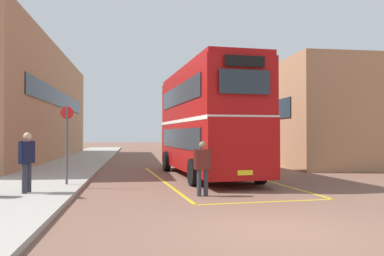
{
  "coord_description": "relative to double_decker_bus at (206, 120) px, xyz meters",
  "views": [
    {
      "loc": [
        -2.72,
        -7.49,
        1.9
      ],
      "look_at": [
        0.21,
        12.92,
        2.2
      ],
      "focal_mm": 37.3,
      "sensor_mm": 36.0,
      "label": 1
    }
  ],
  "objects": [
    {
      "name": "single_deck_bus",
      "position": [
        2.51,
        19.47,
        -0.87
      ],
      "size": [
        2.82,
        8.76,
        3.02
      ],
      "color": "black",
      "rests_on": "ground"
    },
    {
      "name": "pedestrian_boarding",
      "position": [
        -1.1,
        -5.43,
        -1.55
      ],
      "size": [
        0.56,
        0.28,
        1.67
      ],
      "color": "#2D2D38",
      "rests_on": "ground"
    },
    {
      "name": "bus_stop_sign",
      "position": [
        -5.5,
        -3.07,
        -0.74
      ],
      "size": [
        0.44,
        0.08,
        2.71
      ],
      "color": "#4C4C51",
      "rests_on": "sidewalk_left"
    },
    {
      "name": "depot_building_right",
      "position": [
        8.2,
        8.67,
        0.51
      ],
      "size": [
        6.31,
        15.63,
        6.05
      ],
      "color": "#AD7A56",
      "rests_on": "ground"
    },
    {
      "name": "ground_plane",
      "position": [
        -0.43,
        4.46,
        -2.51
      ],
      "size": [
        135.6,
        135.6,
        0.0
      ],
      "primitive_type": "plane",
      "color": "brown"
    },
    {
      "name": "double_decker_bus",
      "position": [
        0.0,
        0.0,
        0.0
      ],
      "size": [
        3.45,
        9.82,
        4.75
      ],
      "color": "black",
      "rests_on": "ground"
    },
    {
      "name": "brick_building_left",
      "position": [
        -11.34,
        12.8,
        1.5
      ],
      "size": [
        5.7,
        25.62,
        8.02
      ],
      "color": "#AD7A56",
      "rests_on": "ground"
    },
    {
      "name": "pedestrian_waiting_near",
      "position": [
        -6.33,
        -5.0,
        -1.32
      ],
      "size": [
        0.38,
        0.57,
        1.8
      ],
      "color": "#2D2D38",
      "rests_on": "sidewalk_left"
    },
    {
      "name": "sidewalk_left",
      "position": [
        -6.93,
        6.86,
        -2.44
      ],
      "size": [
        4.0,
        57.6,
        0.14
      ],
      "primitive_type": "cube",
      "color": "#A39E93",
      "rests_on": "ground"
    },
    {
      "name": "bay_marking_yellow",
      "position": [
        0.08,
        -1.85,
        -2.51
      ],
      "size": [
        5.21,
        12.0,
        0.01
      ],
      "color": "gold",
      "rests_on": "ground"
    }
  ]
}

